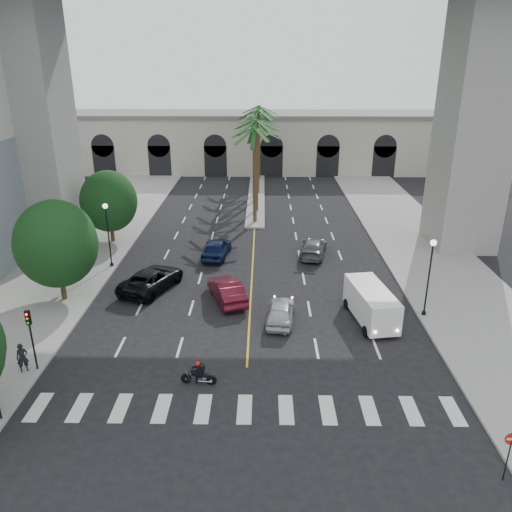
{
  "coord_description": "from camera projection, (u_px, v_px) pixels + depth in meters",
  "views": [
    {
      "loc": [
        0.84,
        -21.14,
        15.65
      ],
      "look_at": [
        0.44,
        6.0,
        4.99
      ],
      "focal_mm": 35.0,
      "sensor_mm": 36.0,
      "label": 1
    }
  ],
  "objects": [
    {
      "name": "car_e",
      "position": [
        217.0,
        248.0,
        42.3
      ],
      "size": [
        2.53,
        4.96,
        1.62
      ],
      "primitive_type": "imported",
      "rotation": [
        0.0,
        0.0,
        3.01
      ],
      "color": "#0E1A44",
      "rests_on": "ground"
    },
    {
      "name": "car_c",
      "position": [
        152.0,
        279.0,
        36.31
      ],
      "size": [
        4.63,
        6.32,
        1.6
      ],
      "primitive_type": "imported",
      "rotation": [
        0.0,
        0.0,
        2.75
      ],
      "color": "black",
      "rests_on": "ground"
    },
    {
      "name": "lamp_post_right",
      "position": [
        430.0,
        271.0,
        31.52
      ],
      "size": [
        0.4,
        0.4,
        5.35
      ],
      "color": "black",
      "rests_on": "ground"
    },
    {
      "name": "ground",
      "position": [
        246.0,
        390.0,
        25.41
      ],
      "size": [
        140.0,
        140.0,
        0.0
      ],
      "primitive_type": "plane",
      "color": "black",
      "rests_on": "ground"
    },
    {
      "name": "do_not_enter_sign",
      "position": [
        510.0,
        446.0,
        19.33
      ],
      "size": [
        0.58,
        0.05,
        2.35
      ],
      "rotation": [
        0.0,
        0.0,
        -0.02
      ],
      "color": "black",
      "rests_on": "ground"
    },
    {
      "name": "sidewalk_left",
      "position": [
        63.0,
        271.0,
        39.55
      ],
      "size": [
        8.0,
        100.0,
        0.15
      ],
      "primitive_type": "cube",
      "color": "gray",
      "rests_on": "ground"
    },
    {
      "name": "pier_building",
      "position": [
        258.0,
        142.0,
        75.03
      ],
      "size": [
        71.0,
        10.5,
        8.5
      ],
      "color": "#B1AD9F",
      "rests_on": "ground"
    },
    {
      "name": "median",
      "position": [
        256.0,
        197.0,
        60.74
      ],
      "size": [
        2.0,
        24.0,
        0.2
      ],
      "primitive_type": "cube",
      "color": "gray",
      "rests_on": "ground"
    },
    {
      "name": "traffic_signal_far",
      "position": [
        30.0,
        330.0,
        26.04
      ],
      "size": [
        0.25,
        0.18,
        3.65
      ],
      "color": "black",
      "rests_on": "ground"
    },
    {
      "name": "palm_f",
      "position": [
        259.0,
        110.0,
        66.62
      ],
      "size": [
        3.2,
        3.2,
        10.7
      ],
      "color": "#47331E",
      "rests_on": "ground"
    },
    {
      "name": "cargo_van",
      "position": [
        371.0,
        304.0,
        31.68
      ],
      "size": [
        2.8,
        5.52,
        2.25
      ],
      "rotation": [
        0.0,
        0.0,
        0.16
      ],
      "color": "white",
      "rests_on": "ground"
    },
    {
      "name": "bridge",
      "position": [
        297.0,
        21.0,
        39.07
      ],
      "size": [
        75.0,
        13.0,
        26.0
      ],
      "color": "gray",
      "rests_on": "ground"
    },
    {
      "name": "pedestrian_a",
      "position": [
        22.0,
        358.0,
        26.42
      ],
      "size": [
        0.71,
        0.63,
        1.63
      ],
      "primitive_type": "imported",
      "rotation": [
        0.0,
        0.0,
        0.51
      ],
      "color": "black",
      "rests_on": "sidewalk_left"
    },
    {
      "name": "street_tree_far",
      "position": [
        109.0,
        201.0,
        44.63
      ],
      "size": [
        5.04,
        5.04,
        6.68
      ],
      "color": "#382616",
      "rests_on": "ground"
    },
    {
      "name": "street_tree_mid",
      "position": [
        56.0,
        244.0,
        33.35
      ],
      "size": [
        5.44,
        5.44,
        7.21
      ],
      "color": "#382616",
      "rests_on": "ground"
    },
    {
      "name": "sidewalk_right",
      "position": [
        443.0,
        273.0,
        39.13
      ],
      "size": [
        8.0,
        100.0,
        0.15
      ],
      "primitive_type": "cube",
      "color": "gray",
      "rests_on": "ground"
    },
    {
      "name": "motorcycle_rider",
      "position": [
        200.0,
        374.0,
        25.66
      ],
      "size": [
        1.87,
        0.51,
        1.35
      ],
      "rotation": [
        0.0,
        0.0,
        -0.1
      ],
      "color": "black",
      "rests_on": "ground"
    },
    {
      "name": "lamp_post_left_far",
      "position": [
        108.0,
        230.0,
        39.28
      ],
      "size": [
        0.4,
        0.4,
        5.35
      ],
      "color": "black",
      "rests_on": "ground"
    },
    {
      "name": "palm_b",
      "position": [
        256.0,
        125.0,
        51.76
      ],
      "size": [
        3.2,
        3.2,
        10.6
      ],
      "color": "#47331E",
      "rests_on": "ground"
    },
    {
      "name": "car_a",
      "position": [
        281.0,
        311.0,
        31.86
      ],
      "size": [
        2.15,
        4.36,
        1.43
      ],
      "primitive_type": "imported",
      "rotation": [
        0.0,
        0.0,
        3.03
      ],
      "color": "#B2B1B7",
      "rests_on": "ground"
    },
    {
      "name": "car_b",
      "position": [
        227.0,
        290.0,
        34.59
      ],
      "size": [
        3.23,
        5.14,
        1.6
      ],
      "primitive_type": "imported",
      "rotation": [
        0.0,
        0.0,
        3.49
      ],
      "color": "#50101D",
      "rests_on": "ground"
    },
    {
      "name": "palm_e",
      "position": [
        256.0,
        115.0,
        63.0
      ],
      "size": [
        3.2,
        3.2,
        10.4
      ],
      "color": "#47331E",
      "rests_on": "ground"
    },
    {
      "name": "palm_a",
      "position": [
        255.0,
        133.0,
        48.14
      ],
      "size": [
        3.2,
        3.2,
        10.3
      ],
      "color": "#47331E",
      "rests_on": "ground"
    },
    {
      "name": "car_d",
      "position": [
        313.0,
        247.0,
        42.72
      ],
      "size": [
        2.96,
        5.25,
        1.44
      ],
      "primitive_type": "imported",
      "rotation": [
        0.0,
        0.0,
        2.94
      ],
      "color": "#57585C",
      "rests_on": "ground"
    },
    {
      "name": "palm_d",
      "position": [
        258.0,
        115.0,
        59.1
      ],
      "size": [
        3.2,
        3.2,
        10.9
      ],
      "color": "#47331E",
      "rests_on": "ground"
    },
    {
      "name": "palm_c",
      "position": [
        254.0,
        125.0,
        55.66
      ],
      "size": [
        3.2,
        3.2,
        10.1
      ],
      "color": "#47331E",
      "rests_on": "ground"
    }
  ]
}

